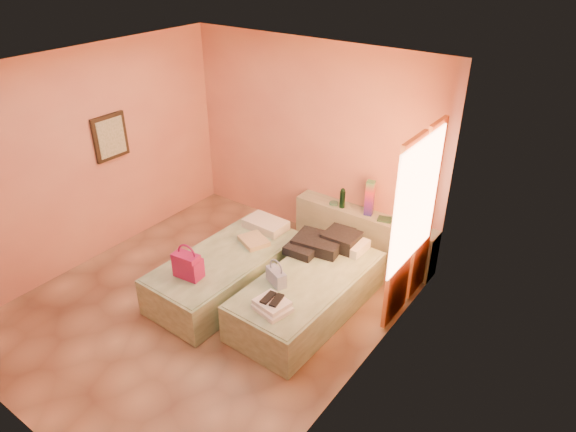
# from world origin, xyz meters

# --- Properties ---
(ground) EXTENTS (4.50, 4.50, 0.00)m
(ground) POSITION_xyz_m (0.00, 0.00, 0.00)
(ground) COLOR tan
(ground) RESTS_ON ground
(room_walls) EXTENTS (4.02, 4.51, 2.81)m
(room_walls) POSITION_xyz_m (0.21, 0.57, 1.79)
(room_walls) COLOR #ECA07E
(room_walls) RESTS_ON ground
(headboard_ledge) EXTENTS (2.05, 0.30, 0.65)m
(headboard_ledge) POSITION_xyz_m (0.98, 2.10, 0.33)
(headboard_ledge) COLOR #ABB493
(headboard_ledge) RESTS_ON ground
(bed_left) EXTENTS (0.95, 2.02, 0.50)m
(bed_left) POSITION_xyz_m (-0.02, 0.40, 0.25)
(bed_left) COLOR #B3D3A9
(bed_left) RESTS_ON ground
(bed_right) EXTENTS (0.95, 2.02, 0.50)m
(bed_right) POSITION_xyz_m (1.07, 0.62, 0.25)
(bed_right) COLOR #B3D3A9
(bed_right) RESTS_ON ground
(water_bottle) EXTENTS (0.09, 0.09, 0.27)m
(water_bottle) POSITION_xyz_m (0.64, 2.06, 0.79)
(water_bottle) COLOR #133420
(water_bottle) RESTS_ON headboard_ledge
(rainbow_box) EXTENTS (0.13, 0.13, 0.49)m
(rainbow_box) POSITION_xyz_m (1.03, 2.10, 0.89)
(rainbow_box) COLOR #AE1557
(rainbow_box) RESTS_ON headboard_ledge
(small_dish) EXTENTS (0.16, 0.16, 0.03)m
(small_dish) POSITION_xyz_m (0.50, 2.07, 0.67)
(small_dish) COLOR #447D5F
(small_dish) RESTS_ON headboard_ledge
(green_book) EXTENTS (0.22, 0.18, 0.03)m
(green_book) POSITION_xyz_m (1.28, 2.08, 0.67)
(green_book) COLOR #274A33
(green_book) RESTS_ON headboard_ledge
(flower_vase) EXTENTS (0.20, 0.20, 0.23)m
(flower_vase) POSITION_xyz_m (1.67, 2.09, 0.77)
(flower_vase) COLOR white
(flower_vase) RESTS_ON headboard_ledge
(magenta_handbag) EXTENTS (0.35, 0.22, 0.31)m
(magenta_handbag) POSITION_xyz_m (-0.06, -0.17, 0.65)
(magenta_handbag) COLOR #AE1557
(magenta_handbag) RESTS_ON bed_left
(khaki_garment) EXTENTS (0.45, 0.41, 0.06)m
(khaki_garment) POSITION_xyz_m (0.09, 0.82, 0.53)
(khaki_garment) COLOR tan
(khaki_garment) RESTS_ON bed_left
(clothes_pile) EXTENTS (0.71, 0.71, 0.19)m
(clothes_pile) POSITION_xyz_m (0.87, 1.20, 0.60)
(clothes_pile) COLOR black
(clothes_pile) RESTS_ON bed_right
(blue_handbag) EXTENTS (0.30, 0.22, 0.18)m
(blue_handbag) POSITION_xyz_m (0.83, 0.31, 0.59)
(blue_handbag) COLOR #4562A5
(blue_handbag) RESTS_ON bed_right
(towel_stack) EXTENTS (0.41, 0.37, 0.10)m
(towel_stack) POSITION_xyz_m (1.08, -0.09, 0.55)
(towel_stack) COLOR white
(towel_stack) RESTS_ON bed_right
(sandal_pair) EXTENTS (0.18, 0.23, 0.02)m
(sandal_pair) POSITION_xyz_m (1.05, -0.06, 0.61)
(sandal_pair) COLOR black
(sandal_pair) RESTS_ON towel_stack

